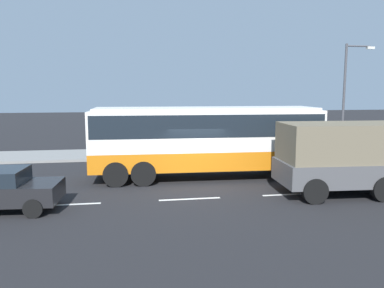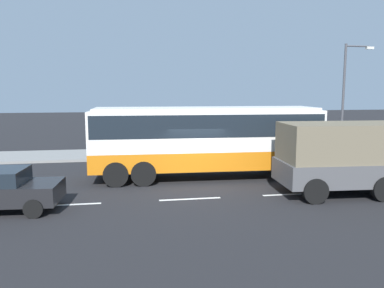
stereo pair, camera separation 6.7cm
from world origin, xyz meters
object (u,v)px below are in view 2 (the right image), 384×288
at_px(coach_bus, 206,134).
at_px(cargo_truck, 370,155).
at_px(pedestrian_near_curb, 181,141).
at_px(street_lamp, 347,90).

xyz_separation_m(coach_bus, cargo_truck, (6.01, -3.85, -0.52)).
distance_m(cargo_truck, pedestrian_near_curb, 11.65).
bearing_deg(pedestrian_near_curb, cargo_truck, 104.35).
xyz_separation_m(pedestrian_near_curb, street_lamp, (11.17, 0.10, 3.20)).
relative_size(coach_bus, pedestrian_near_curb, 6.97).
relative_size(cargo_truck, street_lamp, 1.10).
relative_size(coach_bus, street_lamp, 1.54).
xyz_separation_m(cargo_truck, pedestrian_near_curb, (-6.42, 9.70, -0.54)).
relative_size(pedestrian_near_curb, street_lamp, 0.22).
bearing_deg(street_lamp, pedestrian_near_curb, -179.50).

